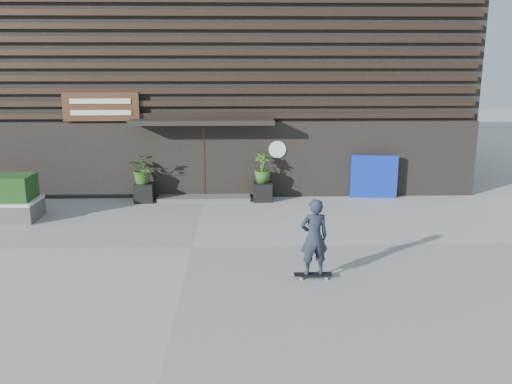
{
  "coord_description": "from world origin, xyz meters",
  "views": [
    {
      "loc": [
        1.15,
        -12.19,
        4.29
      ],
      "look_at": [
        1.58,
        1.04,
        1.1
      ],
      "focal_mm": 37.11,
      "sensor_mm": 36.0,
      "label": 1
    }
  ],
  "objects_px": {
    "planter_pot_right": "(263,192)",
    "skateboarder": "(314,237)",
    "blue_tarp": "(374,177)",
    "planter_pot_left": "(144,193)"
  },
  "relations": [
    {
      "from": "planter_pot_right",
      "to": "skateboarder",
      "type": "distance_m",
      "value": 6.51
    },
    {
      "from": "planter_pot_left",
      "to": "skateboarder",
      "type": "bearing_deg",
      "value": -54.69
    },
    {
      "from": "planter_pot_left",
      "to": "blue_tarp",
      "type": "xyz_separation_m",
      "value": [
        7.48,
        0.3,
        0.41
      ]
    },
    {
      "from": "blue_tarp",
      "to": "skateboarder",
      "type": "xyz_separation_m",
      "value": [
        -2.92,
        -6.73,
        0.17
      ]
    },
    {
      "from": "planter_pot_left",
      "to": "planter_pot_right",
      "type": "relative_size",
      "value": 1.0
    },
    {
      "from": "planter_pot_right",
      "to": "planter_pot_left",
      "type": "bearing_deg",
      "value": 180.0
    },
    {
      "from": "blue_tarp",
      "to": "skateboarder",
      "type": "height_order",
      "value": "skateboarder"
    },
    {
      "from": "blue_tarp",
      "to": "skateboarder",
      "type": "distance_m",
      "value": 7.34
    },
    {
      "from": "planter_pot_left",
      "to": "skateboarder",
      "type": "relative_size",
      "value": 0.36
    },
    {
      "from": "planter_pot_right",
      "to": "blue_tarp",
      "type": "xyz_separation_m",
      "value": [
        3.68,
        0.3,
        0.41
      ]
    }
  ]
}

